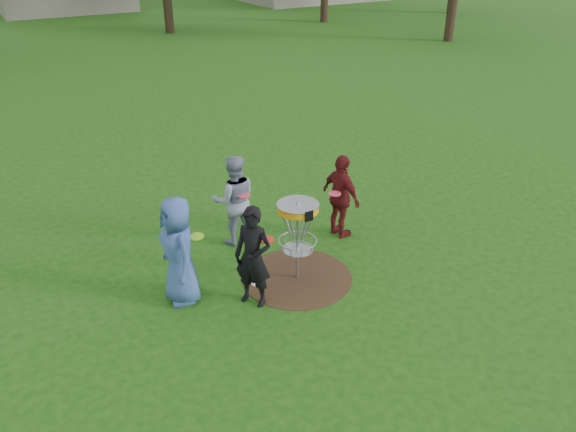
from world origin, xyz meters
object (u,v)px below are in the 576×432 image
player_blue (179,251)px  player_black (253,257)px  player_maroon (341,197)px  player_grey (234,200)px  disc_golf_basket (298,223)px

player_blue → player_black: (0.91, -0.63, -0.06)m
player_maroon → player_grey: bearing=60.8°
player_grey → disc_golf_basket: (0.35, -1.58, 0.19)m
player_blue → player_black: bearing=56.3°
player_maroon → disc_golf_basket: player_maroon is taller
player_maroon → player_black: bearing=108.6°
disc_golf_basket → player_black: bearing=-165.6°
player_blue → player_grey: player_blue is taller
player_grey → disc_golf_basket: player_grey is taller
player_blue → player_black: player_blue is taller
player_black → player_maroon: 2.53m
player_grey → player_black: bearing=89.8°
player_blue → disc_golf_basket: player_blue is taller
player_maroon → disc_golf_basket: 1.64m
player_grey → player_maroon: bearing=173.4°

